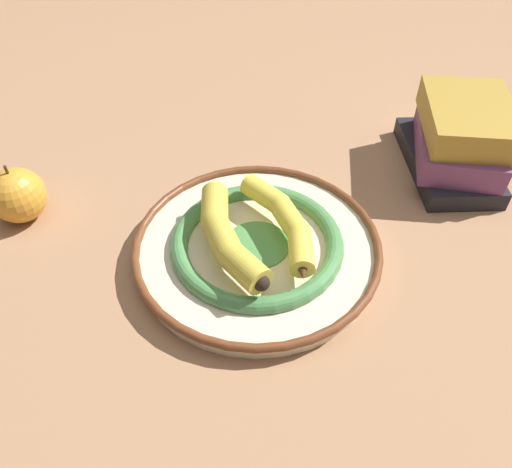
% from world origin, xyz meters
% --- Properties ---
extents(ground_plane, '(2.80, 2.80, 0.00)m').
position_xyz_m(ground_plane, '(0.00, 0.00, 0.00)').
color(ground_plane, '#A87A56').
extents(decorative_bowl, '(0.32, 0.32, 0.04)m').
position_xyz_m(decorative_bowl, '(-0.00, -0.04, 0.02)').
color(decorative_bowl, beige).
rests_on(decorative_bowl, ground_plane).
extents(banana_a, '(0.12, 0.17, 0.04)m').
position_xyz_m(banana_a, '(-0.04, -0.06, 0.05)').
color(banana_a, gold).
rests_on(banana_a, decorative_bowl).
extents(banana_b, '(0.12, 0.17, 0.03)m').
position_xyz_m(banana_b, '(0.03, -0.02, 0.05)').
color(banana_b, yellow).
rests_on(banana_b, decorative_bowl).
extents(book_stack, '(0.16, 0.23, 0.11)m').
position_xyz_m(book_stack, '(0.26, 0.21, 0.05)').
color(book_stack, black).
rests_on(book_stack, ground_plane).
extents(apple, '(0.08, 0.08, 0.09)m').
position_xyz_m(apple, '(-0.34, -0.03, 0.04)').
color(apple, gold).
rests_on(apple, ground_plane).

